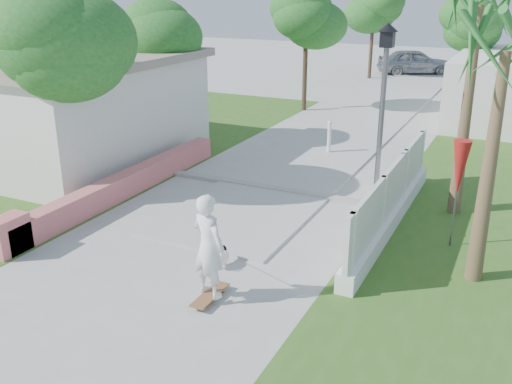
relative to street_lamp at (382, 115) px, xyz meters
The scene contains 20 objects.
ground 6.67m from the street_lamp, 117.80° to the right, with size 90.00×90.00×0.00m, color #B7B7B2.
path_strip 14.98m from the street_lamp, 101.31° to the left, with size 3.20×36.00×0.06m, color #B7B7B2.
curb 3.78m from the street_lamp, behind, with size 6.50×0.25×0.10m, color #999993.
grass_left 10.49m from the street_lamp, 165.83° to the left, with size 8.00×20.00×0.01m, color #33601E.
pink_wall 6.83m from the street_lamp, 162.57° to the right, with size 0.45×8.20×0.80m.
house_left 10.94m from the street_lamp, behind, with size 8.40×7.40×3.23m.
lattice_fence 2.01m from the street_lamp, 44.82° to the right, with size 0.35×7.00×1.50m.
street_lamp is the anchor object (origin of this frame).
bollard 5.56m from the street_lamp, 120.96° to the left, with size 0.14×0.14×1.09m.
patio_umbrella 2.27m from the street_lamp, 27.76° to the right, with size 0.36×0.36×2.30m.
tree_left_near 7.92m from the street_lamp, 161.15° to the right, with size 3.60×3.60×5.28m.
tree_left_mid 8.96m from the street_lamp, 160.42° to the left, with size 3.20×3.20×4.85m.
tree_path_left 12.10m from the street_lamp, 119.30° to the left, with size 3.40×3.40×5.23m.
tree_path_right 14.52m from the street_lamp, 88.74° to the left, with size 3.00×3.00×4.79m.
tree_path_far 21.30m from the street_lamp, 105.50° to the left, with size 3.20×3.20×5.17m.
palm_far 2.85m from the street_lamp, 30.47° to the left, with size 1.80×1.80×5.30m.
palm_near 3.72m from the street_lamp, 42.61° to the right, with size 1.80×1.80×4.70m.
skateboarder 5.42m from the street_lamp, 108.46° to the right, with size 0.81×1.87×1.98m.
dog 4.94m from the street_lamp, 116.91° to the right, with size 0.41×0.55×0.40m.
parked_car 23.58m from the street_lamp, 98.95° to the left, with size 1.77×4.41×1.50m, color #B5B7BD.
Camera 1 is at (5.86, -7.16, 5.24)m, focal length 40.00 mm.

